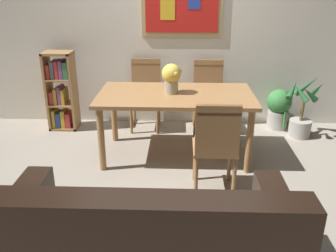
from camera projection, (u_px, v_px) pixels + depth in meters
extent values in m
plane|color=gray|center=(169.00, 178.00, 3.69)|extent=(12.00, 12.00, 0.00)
cube|color=silver|center=(174.00, 26.00, 4.73)|extent=(5.20, 0.10, 2.60)
cube|color=tan|center=(182.00, 3.00, 4.56)|extent=(1.02, 0.02, 0.82)
cube|color=red|center=(182.00, 3.00, 4.55)|extent=(0.92, 0.01, 0.72)
cube|color=gold|center=(168.00, 8.00, 4.57)|extent=(0.18, 0.00, 0.29)
cube|color=#263FA5|center=(194.00, 0.00, 4.52)|extent=(0.15, 0.00, 0.23)
cube|color=#9E7042|center=(176.00, 95.00, 3.92)|extent=(1.67, 0.91, 0.04)
cylinder|color=#9E7042|center=(101.00, 139.00, 3.74)|extent=(0.07, 0.07, 0.69)
cylinder|color=#9E7042|center=(249.00, 142.00, 3.69)|extent=(0.07, 0.07, 0.69)
cylinder|color=#9E7042|center=(114.00, 114.00, 4.43)|extent=(0.07, 0.07, 0.69)
cylinder|color=#9E7042|center=(239.00, 116.00, 4.38)|extent=(0.07, 0.07, 0.69)
cube|color=#9E7042|center=(215.00, 148.00, 3.34)|extent=(0.40, 0.40, 0.03)
cube|color=#997A66|center=(215.00, 145.00, 3.33)|extent=(0.36, 0.36, 0.03)
cylinder|color=#9E7042|center=(196.00, 178.00, 3.28)|extent=(0.04, 0.04, 0.42)
cylinder|color=#9E7042|center=(234.00, 179.00, 3.26)|extent=(0.04, 0.04, 0.42)
cylinder|color=#9E7042|center=(195.00, 161.00, 3.59)|extent=(0.04, 0.04, 0.42)
cylinder|color=#9E7042|center=(230.00, 161.00, 3.58)|extent=(0.04, 0.04, 0.42)
cube|color=#9E7042|center=(218.00, 131.00, 3.09)|extent=(0.38, 0.04, 0.46)
cube|color=#9E7042|center=(219.00, 109.00, 3.01)|extent=(0.38, 0.05, 0.06)
cube|color=#9E7042|center=(145.00, 97.00, 4.76)|extent=(0.40, 0.40, 0.03)
cube|color=#997A66|center=(145.00, 95.00, 4.75)|extent=(0.36, 0.36, 0.03)
cylinder|color=#9E7042|center=(159.00, 110.00, 4.99)|extent=(0.04, 0.04, 0.42)
cylinder|color=#9E7042|center=(134.00, 109.00, 5.00)|extent=(0.04, 0.04, 0.42)
cylinder|color=#9E7042|center=(158.00, 118.00, 4.68)|extent=(0.04, 0.04, 0.42)
cylinder|color=#9E7042|center=(131.00, 118.00, 4.69)|extent=(0.04, 0.04, 0.42)
cube|color=#9E7042|center=(146.00, 76.00, 4.83)|extent=(0.38, 0.04, 0.46)
cube|color=#9E7042|center=(146.00, 61.00, 4.76)|extent=(0.38, 0.05, 0.06)
cube|color=#9E7042|center=(208.00, 99.00, 4.68)|extent=(0.40, 0.40, 0.03)
cube|color=#997A66|center=(208.00, 97.00, 4.67)|extent=(0.36, 0.36, 0.03)
cylinder|color=#9E7042|center=(219.00, 112.00, 4.92)|extent=(0.04, 0.04, 0.42)
cylinder|color=#9E7042|center=(194.00, 111.00, 4.93)|extent=(0.04, 0.04, 0.42)
cylinder|color=#9E7042|center=(222.00, 121.00, 4.60)|extent=(0.04, 0.04, 0.42)
cylinder|color=#9E7042|center=(195.00, 120.00, 4.61)|extent=(0.04, 0.04, 0.42)
cube|color=#9E7042|center=(208.00, 77.00, 4.76)|extent=(0.38, 0.04, 0.46)
cube|color=#9E7042|center=(209.00, 62.00, 4.68)|extent=(0.38, 0.05, 0.06)
cube|color=black|center=(142.00, 234.00, 1.93)|extent=(1.80, 0.20, 0.44)
cube|color=black|center=(20.00, 212.00, 2.30)|extent=(0.18, 0.80, 0.22)
cube|color=black|center=(279.00, 218.00, 2.24)|extent=(0.18, 0.80, 0.22)
cube|color=maroon|center=(67.00, 225.00, 2.10)|extent=(0.32, 0.16, 0.33)
cube|color=#8C6B4C|center=(145.00, 226.00, 2.09)|extent=(0.32, 0.16, 0.33)
cube|color=#9E7042|center=(49.00, 91.00, 4.77)|extent=(0.03, 0.28, 1.03)
cube|color=#9E7042|center=(74.00, 91.00, 4.75)|extent=(0.03, 0.28, 1.03)
cube|color=#9E7042|center=(66.00, 126.00, 4.95)|extent=(0.36, 0.28, 0.03)
cube|color=#9E7042|center=(57.00, 53.00, 4.57)|extent=(0.36, 0.28, 0.03)
cube|color=#9E7042|center=(63.00, 104.00, 4.82)|extent=(0.30, 0.28, 0.02)
cube|color=#9E7042|center=(60.00, 78.00, 4.70)|extent=(0.30, 0.28, 0.02)
cube|color=gold|center=(56.00, 117.00, 4.90)|extent=(0.04, 0.22, 0.23)
cube|color=#2D4C8C|center=(60.00, 119.00, 4.91)|extent=(0.06, 0.22, 0.20)
cube|color=gold|center=(65.00, 118.00, 4.90)|extent=(0.05, 0.22, 0.23)
cube|color=#B2332D|center=(70.00, 119.00, 4.90)|extent=(0.06, 0.22, 0.20)
cube|color=#B2332D|center=(54.00, 97.00, 4.79)|extent=(0.05, 0.22, 0.17)
cube|color=gold|center=(57.00, 95.00, 4.78)|extent=(0.04, 0.22, 0.21)
cube|color=#7F3F72|center=(61.00, 95.00, 4.78)|extent=(0.04, 0.22, 0.23)
cube|color=gold|center=(65.00, 96.00, 4.78)|extent=(0.04, 0.22, 0.20)
cube|color=#B2332D|center=(50.00, 71.00, 4.66)|extent=(0.04, 0.22, 0.18)
cube|color=#595960|center=(54.00, 69.00, 4.65)|extent=(0.05, 0.22, 0.22)
cube|color=#B2332D|center=(58.00, 69.00, 4.65)|extent=(0.04, 0.22, 0.23)
cube|color=#7F3F72|center=(62.00, 69.00, 4.65)|extent=(0.05, 0.22, 0.23)
cube|color=#337247|center=(67.00, 70.00, 4.65)|extent=(0.06, 0.22, 0.21)
cylinder|color=#B2ADA3|center=(277.00, 119.00, 4.90)|extent=(0.26, 0.26, 0.24)
cylinder|color=#332319|center=(278.00, 112.00, 4.86)|extent=(0.24, 0.24, 0.02)
sphere|color=#387F3D|center=(279.00, 102.00, 4.81)|extent=(0.32, 0.32, 0.32)
cylinder|color=#387F3D|center=(284.00, 120.00, 4.75)|extent=(0.03, 0.03, 0.23)
cylinder|color=#387F3D|center=(285.00, 115.00, 4.96)|extent=(0.03, 0.03, 0.25)
cylinder|color=#B2ADA3|center=(300.00, 128.00, 4.64)|extent=(0.27, 0.27, 0.22)
cylinder|color=#332319|center=(301.00, 121.00, 4.60)|extent=(0.25, 0.25, 0.02)
cylinder|color=brown|center=(302.00, 109.00, 4.55)|extent=(0.04, 0.04, 0.30)
cone|color=#235B2D|center=(317.00, 89.00, 4.46)|extent=(0.11, 0.30, 0.27)
cone|color=#235B2D|center=(307.00, 86.00, 4.56)|extent=(0.30, 0.19, 0.30)
cone|color=#235B2D|center=(293.00, 89.00, 4.53)|extent=(0.22, 0.29, 0.24)
cone|color=#235B2D|center=(301.00, 93.00, 4.38)|extent=(0.23, 0.23, 0.23)
cone|color=#235B2D|center=(310.00, 94.00, 4.37)|extent=(0.24, 0.13, 0.21)
cylinder|color=tan|center=(171.00, 87.00, 3.91)|extent=(0.15, 0.15, 0.14)
sphere|color=#EACC4C|center=(171.00, 73.00, 3.86)|extent=(0.20, 0.20, 0.20)
sphere|color=#EACC4C|center=(168.00, 71.00, 3.92)|extent=(0.06, 0.06, 0.06)
sphere|color=#EACC4C|center=(175.00, 74.00, 3.79)|extent=(0.06, 0.06, 0.06)
sphere|color=#D86633|center=(179.00, 71.00, 3.87)|extent=(0.06, 0.06, 0.06)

